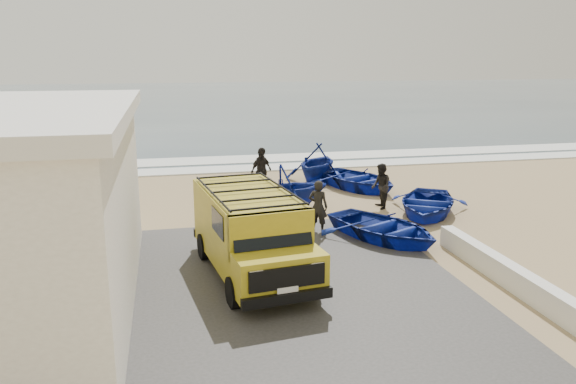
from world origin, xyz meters
TOP-DOWN VIEW (x-y plane):
  - ground at (0.00, 0.00)m, footprint 160.00×160.00m
  - slab at (-2.00, -2.00)m, footprint 12.00×10.00m
  - ocean at (0.00, 56.00)m, footprint 180.00×88.00m
  - surf_line at (0.00, 12.00)m, footprint 180.00×1.60m
  - surf_wash at (0.00, 14.50)m, footprint 180.00×2.20m
  - parapet at (5.00, -3.00)m, footprint 0.35×6.00m
  - van at (-0.76, -1.05)m, footprint 2.57×5.14m
  - boat_near_left at (3.38, 0.71)m, footprint 4.04×4.52m
  - boat_near_right at (5.84, 2.98)m, footprint 4.19×4.56m
  - boat_mid_left at (1.32, 4.51)m, footprint 3.54×3.20m
  - boat_mid_right at (4.80, 7.02)m, footprint 4.12×4.72m
  - boat_far_left at (3.58, 8.81)m, footprint 3.90×4.03m
  - fisherman_front at (1.73, 1.86)m, footprint 0.70×0.63m
  - fisherman_middle at (4.60, 4.05)m, footprint 0.67×0.82m
  - fisherman_back at (0.86, 6.95)m, footprint 1.12×1.01m

SIDE VIEW (x-z plane):
  - ground at x=0.00m, z-range 0.00..0.00m
  - ocean at x=0.00m, z-range 0.00..0.01m
  - surf_wash at x=0.00m, z-range 0.00..0.04m
  - slab at x=-2.00m, z-range 0.00..0.05m
  - surf_line at x=0.00m, z-range 0.00..0.06m
  - parapet at x=5.00m, z-range 0.00..0.55m
  - boat_near_left at x=3.38m, z-range 0.00..0.77m
  - boat_near_right at x=5.84m, z-range 0.00..0.77m
  - boat_mid_right at x=4.80m, z-range 0.00..0.81m
  - fisherman_middle at x=4.60m, z-range 0.00..1.59m
  - fisherman_front at x=1.73m, z-range 0.00..1.62m
  - boat_far_left at x=3.58m, z-range 0.00..1.62m
  - boat_mid_left at x=1.32m, z-range 0.00..1.62m
  - fisherman_back at x=0.86m, z-range 0.00..1.83m
  - van at x=-0.76m, z-range 0.08..2.19m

